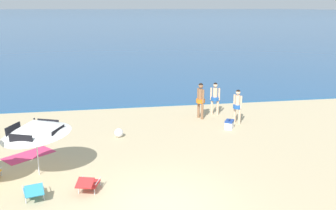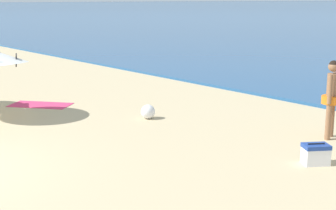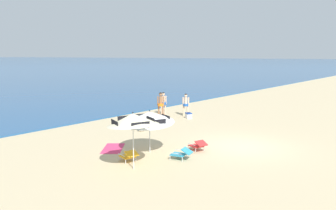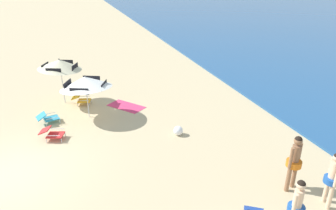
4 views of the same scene
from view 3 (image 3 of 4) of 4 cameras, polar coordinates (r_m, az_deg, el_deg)
ground_plane at (r=16.64m, az=12.59°, el=-7.01°), size 800.00×800.00×0.00m
beach_umbrella_striped_main at (r=14.91m, az=-3.19°, el=-2.10°), size 2.88×2.86×2.03m
beach_umbrella_striped_second at (r=12.72m, az=-6.08°, el=-2.50°), size 2.36×2.39×2.29m
lounge_chair_under_umbrella at (r=15.55m, az=5.18°, el=-6.89°), size 0.77×0.99×0.51m
lounge_chair_beside_umbrella at (r=14.01m, az=-6.78°, el=-8.65°), size 0.72×0.97×0.51m
lounge_chair_facing_sea at (r=14.25m, az=2.32°, el=-8.32°), size 0.74×0.99×0.52m
person_standing_near_shore at (r=24.67m, az=-0.80°, el=0.58°), size 0.47×0.41×1.69m
person_standing_beside at (r=24.13m, az=3.09°, el=0.33°), size 0.40×0.43×1.65m
person_wading_in at (r=23.65m, az=-1.27°, el=0.38°), size 0.44×0.51×1.80m
cooler_box at (r=23.35m, az=3.57°, el=-1.82°), size 0.56×0.60×0.43m
beach_ball at (r=19.40m, az=-4.63°, el=-4.01°), size 0.38×0.38×0.38m
beach_towel at (r=16.12m, az=-9.47°, el=-7.40°), size 1.96×1.83×0.01m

